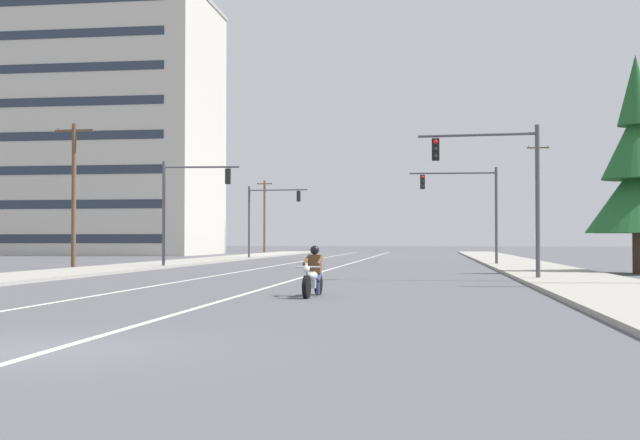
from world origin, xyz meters
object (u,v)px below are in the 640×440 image
object	(u,v)px
traffic_signal_mid_right	(471,200)
utility_pole_left_far	(264,215)
traffic_signal_near_right	(502,178)
traffic_signal_mid_left	(266,211)
conifer_tree_right_verge_near	(636,173)
apartment_building_far_left_block	(88,128)
traffic_signal_near_left	(185,198)
utility_pole_right_far	(538,199)
motorcycle_with_rider	(313,276)
utility_pole_left_near	(74,192)

from	to	relation	value
traffic_signal_mid_right	utility_pole_left_far	xyz separation A→B (m)	(-22.18, 43.14, 0.41)
traffic_signal_near_right	traffic_signal_mid_left	world-z (taller)	same
conifer_tree_right_verge_near	apartment_building_far_left_block	size ratio (longest dim) A/B	0.37
traffic_signal_near_left	utility_pole_right_far	bearing A→B (deg)	48.61
motorcycle_with_rider	traffic_signal_near_right	size ratio (longest dim) A/B	0.35
motorcycle_with_rider	traffic_signal_mid_right	world-z (taller)	traffic_signal_mid_right
motorcycle_with_rider	traffic_signal_near_right	world-z (taller)	traffic_signal_near_right
motorcycle_with_rider	traffic_signal_near_left	xyz separation A→B (m)	(-10.77, 22.60, 3.49)
traffic_signal_mid_right	conifer_tree_right_verge_near	xyz separation A→B (m)	(7.26, -11.60, 0.69)
traffic_signal_mid_right	utility_pole_left_near	bearing A→B (deg)	-161.65
motorcycle_with_rider	utility_pole_left_far	xyz separation A→B (m)	(-16.34, 72.16, 3.96)
utility_pole_right_far	traffic_signal_near_left	bearing A→B (deg)	-131.39
motorcycle_with_rider	traffic_signal_near_right	bearing A→B (deg)	58.42
utility_pole_left_far	traffic_signal_mid_left	bearing A→B (deg)	-78.05
traffic_signal_near_left	utility_pole_left_near	size ratio (longest dim) A/B	0.74
traffic_signal_near_left	traffic_signal_mid_right	bearing A→B (deg)	21.12
traffic_signal_mid_right	apartment_building_far_left_block	size ratio (longest dim) A/B	0.22
traffic_signal_mid_left	conifer_tree_right_verge_near	xyz separation A→B (m)	(23.62, -27.23, 0.71)
motorcycle_with_rider	apartment_building_far_left_block	size ratio (longest dim) A/B	0.08
utility_pole_right_far	apartment_building_far_left_block	size ratio (longest dim) A/B	0.35
conifer_tree_right_verge_near	apartment_building_far_left_block	world-z (taller)	apartment_building_far_left_block
traffic_signal_mid_right	apartment_building_far_left_block	bearing A→B (deg)	139.38
traffic_signal_mid_right	conifer_tree_right_verge_near	distance (m)	13.71
conifer_tree_right_verge_near	apartment_building_far_left_block	xyz separation A→B (m)	(-47.95, 46.50, 9.42)
traffic_signal_mid_right	utility_pole_left_near	distance (m)	24.12
traffic_signal_mid_left	apartment_building_far_left_block	bearing A→B (deg)	141.63
utility_pole_left_far	traffic_signal_near_right	bearing A→B (deg)	-70.05
traffic_signal_near_right	utility_pole_left_far	bearing A→B (deg)	109.95
traffic_signal_near_left	utility_pole_left_near	xyz separation A→B (m)	(-6.29, -1.18, 0.32)
conifer_tree_right_verge_near	traffic_signal_near_left	bearing A→B (deg)	167.74
traffic_signal_mid_right	conifer_tree_right_verge_near	bearing A→B (deg)	-57.96
utility_pole_left_near	motorcycle_with_rider	bearing A→B (deg)	-51.47
utility_pole_left_far	traffic_signal_near_left	bearing A→B (deg)	-83.59
traffic_signal_near_right	apartment_building_far_left_block	size ratio (longest dim) A/B	0.22
motorcycle_with_rider	utility_pole_right_far	distance (m)	50.87
traffic_signal_near_left	traffic_signal_mid_left	distance (m)	22.05
utility_pole_right_far	conifer_tree_right_verge_near	bearing A→B (deg)	-89.03
traffic_signal_near_left	utility_pole_left_far	distance (m)	49.87
utility_pole_left_near	conifer_tree_right_verge_near	xyz separation A→B (m)	(30.16, -4.01, 0.43)
traffic_signal_near_left	motorcycle_with_rider	bearing A→B (deg)	-64.51
motorcycle_with_rider	utility_pole_left_far	size ratio (longest dim) A/B	0.25
traffic_signal_near_right	apartment_building_far_left_block	xyz separation A→B (m)	(-41.05, 53.84, 10.15)
traffic_signal_near_right	utility_pole_left_near	world-z (taller)	utility_pole_left_near
motorcycle_with_rider	traffic_signal_near_left	size ratio (longest dim) A/B	0.35
motorcycle_with_rider	apartment_building_far_left_block	xyz separation A→B (m)	(-34.86, 63.91, 13.66)
traffic_signal_mid_left	apartment_building_far_left_block	distance (m)	32.65
utility_pole_right_far	utility_pole_left_near	bearing A→B (deg)	-136.96
traffic_signal_mid_right	utility_pole_left_near	world-z (taller)	utility_pole_left_near
traffic_signal_near_left	conifer_tree_right_verge_near	xyz separation A→B (m)	(23.87, -5.19, 0.75)
traffic_signal_near_right	utility_pole_left_near	xyz separation A→B (m)	(-23.25, 11.35, 0.30)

